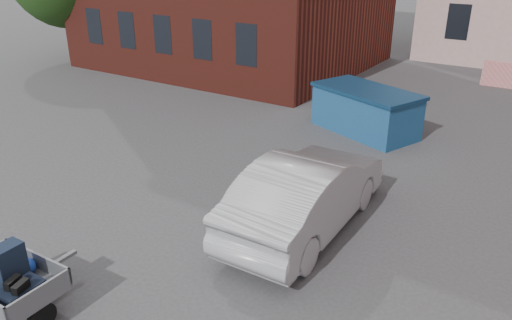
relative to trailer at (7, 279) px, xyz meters
The scene contains 4 objects.
ground 4.00m from the trailer, 66.46° to the left, with size 120.00×120.00×0.00m, color #38383A.
trailer is the anchor object (origin of this frame).
dumpster 10.83m from the trailer, 81.88° to the left, with size 3.60×2.72×1.35m.
silver_car 5.46m from the trailer, 61.02° to the left, with size 1.63×4.67×1.54m, color #9FA1A6.
Camera 1 is at (5.03, -6.79, 5.33)m, focal length 35.00 mm.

